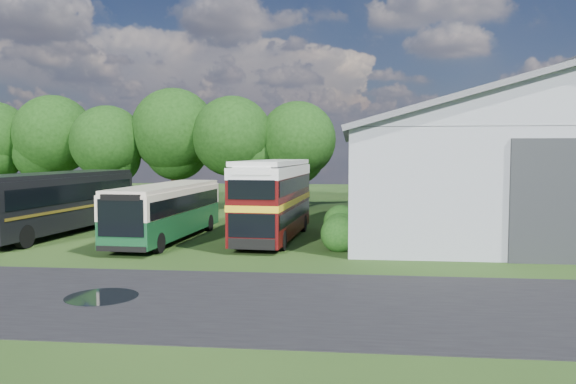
# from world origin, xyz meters

# --- Properties ---
(ground) EXTENTS (120.00, 120.00, 0.00)m
(ground) POSITION_xyz_m (0.00, 0.00, 0.00)
(ground) COLOR #193210
(ground) RESTS_ON ground
(asphalt_road) EXTENTS (60.00, 8.00, 0.02)m
(asphalt_road) POSITION_xyz_m (3.00, -3.00, 0.00)
(asphalt_road) COLOR black
(asphalt_road) RESTS_ON ground
(puddle) EXTENTS (2.20, 2.20, 0.01)m
(puddle) POSITION_xyz_m (-1.50, -3.00, 0.00)
(puddle) COLOR black
(puddle) RESTS_ON ground
(storage_shed) EXTENTS (18.80, 24.80, 8.15)m
(storage_shed) POSITION_xyz_m (15.00, 15.98, 4.17)
(storage_shed) COLOR gray
(storage_shed) RESTS_ON ground
(tree_left_a) EXTENTS (6.46, 6.46, 9.12)m
(tree_left_a) POSITION_xyz_m (-18.00, 24.50, 5.87)
(tree_left_a) COLOR black
(tree_left_a) RESTS_ON ground
(tree_left_b) EXTENTS (5.78, 5.78, 8.16)m
(tree_left_b) POSITION_xyz_m (-13.00, 23.50, 5.25)
(tree_left_b) COLOR black
(tree_left_b) RESTS_ON ground
(tree_mid) EXTENTS (6.80, 6.80, 9.60)m
(tree_mid) POSITION_xyz_m (-8.00, 24.80, 6.18)
(tree_mid) COLOR black
(tree_mid) RESTS_ON ground
(tree_right_a) EXTENTS (6.26, 6.26, 8.83)m
(tree_right_a) POSITION_xyz_m (-3.00, 23.80, 5.69)
(tree_right_a) COLOR black
(tree_right_a) RESTS_ON ground
(tree_right_b) EXTENTS (5.98, 5.98, 8.45)m
(tree_right_b) POSITION_xyz_m (2.00, 24.60, 5.44)
(tree_right_b) COLOR black
(tree_right_b) RESTS_ON ground
(shrub_front) EXTENTS (1.70, 1.70, 1.70)m
(shrub_front) POSITION_xyz_m (5.60, 6.00, 0.00)
(shrub_front) COLOR #194714
(shrub_front) RESTS_ON ground
(shrub_mid) EXTENTS (1.60, 1.60, 1.60)m
(shrub_mid) POSITION_xyz_m (5.60, 8.00, 0.00)
(shrub_mid) COLOR #194714
(shrub_mid) RESTS_ON ground
(shrub_back) EXTENTS (1.80, 1.80, 1.80)m
(shrub_back) POSITION_xyz_m (5.60, 10.00, 0.00)
(shrub_back) COLOR #194714
(shrub_back) RESTS_ON ground
(bus_green_single) EXTENTS (2.98, 10.37, 2.82)m
(bus_green_single) POSITION_xyz_m (-3.12, 8.18, 1.50)
(bus_green_single) COLOR black
(bus_green_single) RESTS_ON ground
(bus_maroon_double) EXTENTS (3.05, 9.56, 4.05)m
(bus_maroon_double) POSITION_xyz_m (2.21, 8.99, 2.02)
(bus_maroon_double) COLOR black
(bus_maroon_double) RESTS_ON ground
(bus_dark_single) EXTENTS (3.92, 12.38, 3.36)m
(bus_dark_single) POSITION_xyz_m (-9.74, 9.46, 1.79)
(bus_dark_single) COLOR black
(bus_dark_single) RESTS_ON ground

